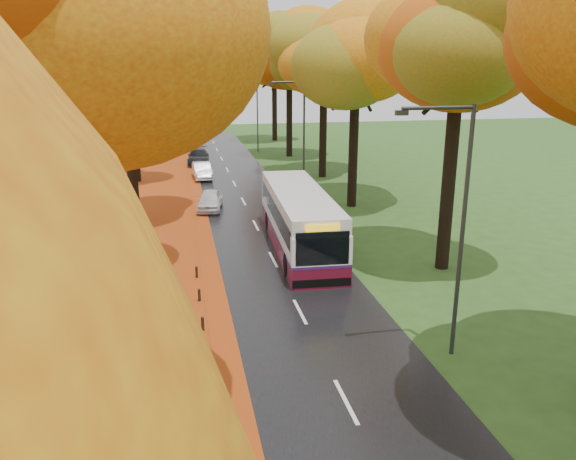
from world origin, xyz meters
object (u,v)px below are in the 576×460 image
object	(u,v)px
bus	(299,218)
car_dark	(198,157)
streetlamp_far	(255,107)
car_silver	(202,171)
car_white	(210,200)
streetlamp_near	(456,215)
streetlamp_mid	(300,131)

from	to	relation	value
bus	car_dark	world-z (taller)	bus
streetlamp_far	car_silver	xyz separation A→B (m)	(-6.30, -13.51, -4.03)
streetlamp_far	bus	bearing A→B (deg)	-94.12
streetlamp_far	bus	xyz separation A→B (m)	(-2.34, -32.48, -3.12)
bus	car_dark	bearing A→B (deg)	101.19
car_white	car_silver	size ratio (longest dim) A/B	0.93
car_white	streetlamp_far	bearing A→B (deg)	84.36
streetlamp_near	streetlamp_far	xyz separation A→B (m)	(0.00, 44.00, 0.00)
streetlamp_mid	streetlamp_far	distance (m)	22.00
streetlamp_near	car_dark	xyz separation A→B (m)	(-6.30, 37.34, -3.98)
car_white	car_dark	size ratio (longest dim) A/B	0.77
bus	streetlamp_mid	bearing A→B (deg)	79.89
streetlamp_near	car_silver	world-z (taller)	streetlamp_near
streetlamp_mid	car_silver	xyz separation A→B (m)	(-6.30, 8.49, -4.03)
streetlamp_mid	car_dark	xyz separation A→B (m)	(-6.30, 15.34, -3.98)
bus	car_dark	xyz separation A→B (m)	(-3.96, 25.82, -0.86)
bus	car_white	xyz separation A→B (m)	(-3.96, 8.68, -0.93)
car_dark	car_silver	bearing A→B (deg)	-86.46
streetlamp_near	car_silver	xyz separation A→B (m)	(-6.30, 30.49, -4.03)
streetlamp_far	streetlamp_near	bearing A→B (deg)	-90.00
streetlamp_mid	car_white	xyz separation A→B (m)	(-6.30, -1.79, -4.05)
bus	car_white	distance (m)	9.59
streetlamp_near	car_white	size ratio (longest dim) A/B	2.19
streetlamp_mid	car_white	distance (m)	7.70
car_silver	streetlamp_near	bearing A→B (deg)	-81.31
streetlamp_near	streetlamp_far	bearing A→B (deg)	90.00
streetlamp_near	bus	size ratio (longest dim) A/B	0.71
car_white	car_silver	world-z (taller)	car_silver
streetlamp_far	streetlamp_mid	bearing A→B (deg)	-90.00
car_white	car_dark	bearing A→B (deg)	99.19
streetlamp_near	car_white	xyz separation A→B (m)	(-6.30, 20.21, -4.05)
streetlamp_far	car_silver	size ratio (longest dim) A/B	2.04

